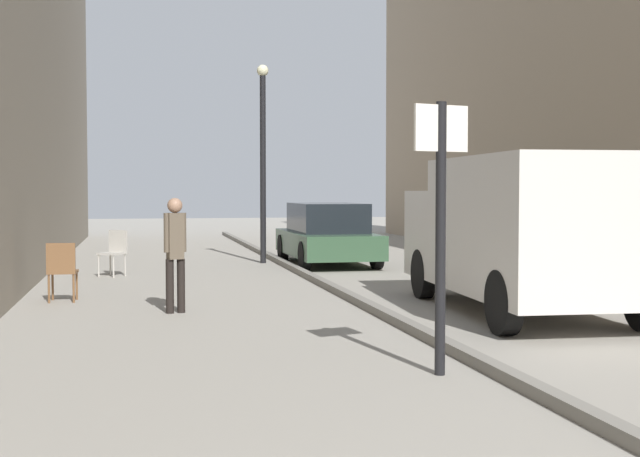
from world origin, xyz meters
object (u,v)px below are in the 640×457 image
object	(u,v)px
delivery_van	(522,229)
lamp_post	(263,150)
pedestrian_main_foreground	(175,247)
cafe_chair_near_window	(62,268)
street_sign_post	(441,213)
cafe_chair_by_doorway	(115,249)
parked_car	(327,234)

from	to	relation	value
delivery_van	lamp_post	distance (m)	9.54
pedestrian_main_foreground	cafe_chair_near_window	size ratio (longest dim) A/B	1.76
delivery_van	lamp_post	bearing A→B (deg)	108.09
pedestrian_main_foreground	street_sign_post	size ratio (longest dim) A/B	0.64
pedestrian_main_foreground	lamp_post	xyz separation A→B (m)	(2.43, 8.06, 1.77)
pedestrian_main_foreground	street_sign_post	bearing A→B (deg)	-78.02
cafe_chair_near_window	pedestrian_main_foreground	bearing A→B (deg)	-39.58
delivery_van	pedestrian_main_foreground	bearing A→B (deg)	171.07
delivery_van	street_sign_post	size ratio (longest dim) A/B	2.03
pedestrian_main_foreground	delivery_van	world-z (taller)	delivery_van
delivery_van	cafe_chair_by_doorway	bearing A→B (deg)	134.59
parked_car	cafe_chair_near_window	xyz separation A→B (m)	(-5.57, -5.86, -0.17)
delivery_van	cafe_chair_by_doorway	size ratio (longest dim) A/B	5.61
delivery_van	cafe_chair_near_window	bearing A→B (deg)	161.48
street_sign_post	cafe_chair_near_window	world-z (taller)	street_sign_post
lamp_post	cafe_chair_near_window	world-z (taller)	lamp_post
street_sign_post	cafe_chair_near_window	xyz separation A→B (m)	(-3.99, 6.26, -1.00)
street_sign_post	cafe_chair_near_window	distance (m)	7.49
delivery_van	cafe_chair_near_window	distance (m)	7.07
cafe_chair_by_doorway	parked_car	bearing A→B (deg)	-122.67
parked_car	lamp_post	xyz separation A→B (m)	(-1.44, 0.64, 2.01)
parked_car	cafe_chair_near_window	bearing A→B (deg)	-133.61
street_sign_post	cafe_chair_by_doorway	size ratio (longest dim) A/B	2.77
delivery_van	cafe_chair_near_window	size ratio (longest dim) A/B	5.61
pedestrian_main_foreground	cafe_chair_by_doorway	world-z (taller)	pedestrian_main_foreground
street_sign_post	cafe_chair_near_window	size ratio (longest dim) A/B	2.77
pedestrian_main_foreground	cafe_chair_near_window	xyz separation A→B (m)	(-1.69, 1.57, -0.41)
lamp_post	cafe_chair_by_doorway	bearing A→B (deg)	-144.24
cafe_chair_near_window	delivery_van	bearing A→B (deg)	-18.60
parked_car	lamp_post	distance (m)	2.55
cafe_chair_by_doorway	cafe_chair_near_window	bearing A→B (deg)	116.92
lamp_post	cafe_chair_by_doorway	size ratio (longest dim) A/B	5.06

